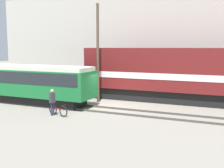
{
  "coord_description": "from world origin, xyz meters",
  "views": [
    {
      "loc": [
        8.57,
        -19.04,
        4.5
      ],
      "look_at": [
        0.35,
        -0.36,
        1.8
      ],
      "focal_mm": 45.0,
      "sensor_mm": 36.0,
      "label": 1
    }
  ],
  "objects_px": {
    "streetcar": "(20,81)",
    "utility_pole_left": "(98,54)",
    "person": "(52,100)",
    "freight_locomotive": "(184,74)",
    "bicycle": "(58,110)"
  },
  "relations": [
    {
      "from": "person",
      "to": "utility_pole_left",
      "type": "relative_size",
      "value": 0.22
    },
    {
      "from": "freight_locomotive",
      "to": "utility_pole_left",
      "type": "height_order",
      "value": "utility_pole_left"
    },
    {
      "from": "bicycle",
      "to": "utility_pole_left",
      "type": "distance_m",
      "value": 6.36
    },
    {
      "from": "bicycle",
      "to": "person",
      "type": "distance_m",
      "value": 0.81
    },
    {
      "from": "streetcar",
      "to": "person",
      "type": "distance_m",
      "value": 5.78
    },
    {
      "from": "freight_locomotive",
      "to": "bicycle",
      "type": "distance_m",
      "value": 10.56
    },
    {
      "from": "freight_locomotive",
      "to": "streetcar",
      "type": "xyz_separation_m",
      "value": [
        -12.24,
        -5.27,
        -0.61
      ]
    },
    {
      "from": "bicycle",
      "to": "person",
      "type": "relative_size",
      "value": 0.96
    },
    {
      "from": "freight_locomotive",
      "to": "bicycle",
      "type": "height_order",
      "value": "freight_locomotive"
    },
    {
      "from": "streetcar",
      "to": "bicycle",
      "type": "xyz_separation_m",
      "value": [
        5.48,
        -2.6,
        -1.37
      ]
    },
    {
      "from": "freight_locomotive",
      "to": "utility_pole_left",
      "type": "bearing_deg",
      "value": -157.73
    },
    {
      "from": "streetcar",
      "to": "bicycle",
      "type": "distance_m",
      "value": 6.22
    },
    {
      "from": "streetcar",
      "to": "person",
      "type": "relative_size",
      "value": 7.36
    },
    {
      "from": "streetcar",
      "to": "utility_pole_left",
      "type": "bearing_deg",
      "value": 24.43
    },
    {
      "from": "freight_locomotive",
      "to": "utility_pole_left",
      "type": "distance_m",
      "value": 7.14
    }
  ]
}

